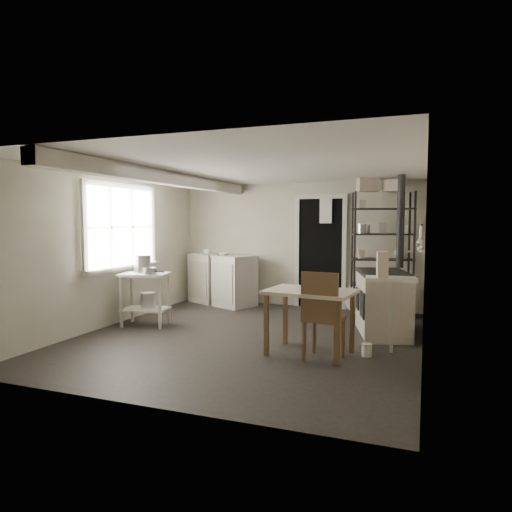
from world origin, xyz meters
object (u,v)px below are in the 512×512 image
(stove, at_px, (383,303))
(chair, at_px, (325,318))
(stockpot, at_px, (142,264))
(prep_table, at_px, (145,299))
(flour_sack, at_px, (357,300))
(base_cabinets, at_px, (222,280))
(work_table, at_px, (310,323))
(shelf_rack, at_px, (382,260))

(stove, xyz_separation_m, chair, (-0.53, -1.42, 0.04))
(stockpot, bearing_deg, prep_table, -26.78)
(chair, xyz_separation_m, flour_sack, (-0.01, 2.77, -0.24))
(stockpot, height_order, base_cabinets, stockpot)
(work_table, bearing_deg, prep_table, 167.41)
(shelf_rack, distance_m, flour_sack, 0.83)
(work_table, xyz_separation_m, flour_sack, (0.20, 2.64, -0.14))
(base_cabinets, xyz_separation_m, shelf_rack, (2.99, -0.13, 0.49))
(chair, relative_size, flour_sack, 2.03)
(stockpot, distance_m, stove, 3.61)
(stockpot, xyz_separation_m, shelf_rack, (3.39, 1.90, 0.01))
(work_table, bearing_deg, chair, -32.38)
(chair, bearing_deg, prep_table, 171.22)
(prep_table, relative_size, stockpot, 2.96)
(shelf_rack, bearing_deg, base_cabinets, 162.42)
(chair, bearing_deg, flour_sack, 95.58)
(stove, relative_size, chair, 1.09)
(shelf_rack, xyz_separation_m, chair, (-0.40, -2.67, -0.46))
(base_cabinets, bearing_deg, chair, -23.44)
(stockpot, relative_size, flour_sack, 0.54)
(stockpot, bearing_deg, flour_sack, 33.92)
(prep_table, relative_size, base_cabinets, 0.56)
(shelf_rack, height_order, work_table, shelf_rack)
(stove, bearing_deg, base_cabinets, 140.90)
(prep_table, relative_size, work_table, 0.79)
(shelf_rack, bearing_deg, stove, -99.21)
(stove, bearing_deg, shelf_rack, 80.61)
(stockpot, relative_size, work_table, 0.27)
(base_cabinets, relative_size, stove, 1.28)
(shelf_rack, bearing_deg, prep_table, -164.98)
(prep_table, relative_size, shelf_rack, 0.39)
(chair, distance_m, flour_sack, 2.78)
(prep_table, relative_size, chair, 0.78)
(base_cabinets, bearing_deg, stove, -0.00)
(flour_sack, bearing_deg, shelf_rack, -14.36)
(base_cabinets, xyz_separation_m, chair, (2.59, -2.80, 0.02))
(stove, bearing_deg, work_table, -134.96)
(stockpot, height_order, chair, stockpot)
(prep_table, height_order, shelf_rack, shelf_rack)
(prep_table, bearing_deg, flour_sack, 34.93)
(base_cabinets, height_order, stove, base_cabinets)
(base_cabinets, xyz_separation_m, work_table, (2.38, -2.67, -0.08))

